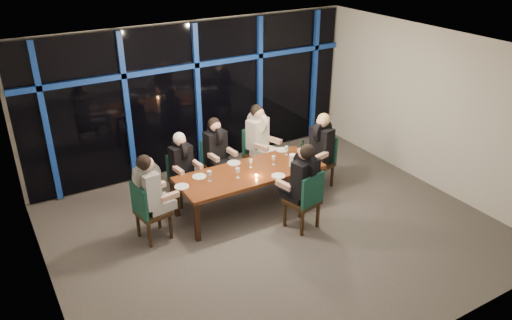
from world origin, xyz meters
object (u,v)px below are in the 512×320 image
object	(u,v)px
chair_far_right	(256,149)
water_pitcher	(293,160)
chair_near_mid	(306,198)
diner_near_mid	(303,174)
diner_far_mid	(216,144)
chair_far_left	(181,175)
diner_far_left	(182,158)
dining_table	(250,175)
diner_far_right	(259,131)
chair_end_left	(147,209)
diner_end_right	(321,140)
diner_end_left	(150,185)
chair_far_mid	(215,161)
chair_end_right	(322,158)
wine_bottle	(303,151)

from	to	relation	value
chair_far_right	water_pitcher	world-z (taller)	chair_far_right
chair_near_mid	diner_near_mid	bearing A→B (deg)	-90.00
chair_near_mid	diner_far_mid	bearing A→B (deg)	-85.18
chair_far_left	diner_far_mid	bearing A→B (deg)	-0.77
diner_far_left	dining_table	bearing A→B (deg)	-48.44
water_pitcher	diner_far_right	bearing A→B (deg)	92.73
chair_end_left	diner_end_right	xyz separation A→B (m)	(3.46, 0.06, 0.40)
chair_far_right	diner_far_left	xyz separation A→B (m)	(-1.67, -0.24, 0.31)
chair_far_right	chair_end_left	xyz separation A→B (m)	(-2.64, -1.07, -0.01)
diner_end_right	chair_far_right	bearing A→B (deg)	-154.42
diner_end_left	chair_far_mid	bearing A→B (deg)	-65.63
chair_far_left	chair_far_right	world-z (taller)	chair_far_right
chair_far_right	chair_end_left	size ratio (longest dim) A/B	1.01
diner_near_mid	diner_end_left	bearing A→B (deg)	-35.24
chair_end_right	diner_far_mid	bearing A→B (deg)	-130.35
chair_far_right	diner_end_left	bearing A→B (deg)	-177.80
chair_end_right	diner_far_right	xyz separation A→B (m)	(-0.87, 0.91, 0.42)
chair_near_mid	diner_end_left	distance (m)	2.53
chair_end_right	diner_far_left	bearing A→B (deg)	-119.65
chair_far_left	wine_bottle	distance (m)	2.27
chair_end_left	chair_far_right	bearing A→B (deg)	-76.50
chair_far_right	chair_near_mid	bearing A→B (deg)	-117.90
chair_far_mid	diner_far_left	bearing A→B (deg)	-168.46
diner_far_mid	diner_end_right	distance (m)	1.96
dining_table	chair_end_left	size ratio (longest dim) A/B	2.52
diner_end_right	wine_bottle	size ratio (longest dim) A/B	2.71
chair_end_left	dining_table	bearing A→B (deg)	-98.16
diner_near_mid	chair_end_right	bearing A→B (deg)	-151.66
chair_end_right	diner_far_right	size ratio (longest dim) A/B	1.01
diner_far_right	water_pitcher	xyz separation A→B (m)	(-0.01, -1.18, -0.13)
chair_end_left	chair_end_right	xyz separation A→B (m)	(3.54, 0.08, -0.01)
chair_end_right	wine_bottle	xyz separation A→B (m)	(-0.55, -0.10, 0.32)
chair_far_right	chair_far_left	bearing A→B (deg)	165.16
chair_near_mid	diner_far_left	xyz separation A→B (m)	(-1.39, 1.87, 0.30)
diner_far_right	diner_far_mid	bearing A→B (deg)	159.16
chair_end_right	diner_end_left	world-z (taller)	diner_end_left
chair_end_left	diner_far_mid	xyz separation A→B (m)	(1.74, 1.00, 0.36)
chair_end_left	diner_end_right	size ratio (longest dim) A/B	1.04
chair_far_mid	diner_end_right	bearing A→B (deg)	-37.28
diner_far_mid	diner_far_right	xyz separation A→B (m)	(0.93, -0.01, 0.06)
chair_far_right	diner_near_mid	bearing A→B (deg)	-118.74
dining_table	diner_end_right	distance (m)	1.58
diner_end_left	diner_near_mid	xyz separation A→B (m)	(2.25, -0.96, 0.02)
diner_end_left	wine_bottle	bearing A→B (deg)	-99.35
chair_far_mid	chair_far_right	size ratio (longest dim) A/B	0.94
diner_far_right	diner_end_left	size ratio (longest dim) A/B	1.01
diner_end_right	wine_bottle	world-z (taller)	diner_end_right
chair_far_right	chair_near_mid	size ratio (longest dim) A/B	0.99
chair_far_left	wine_bottle	xyz separation A→B (m)	(2.03, -0.93, 0.37)
diner_far_mid	wine_bottle	xyz separation A→B (m)	(1.25, -1.02, -0.04)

